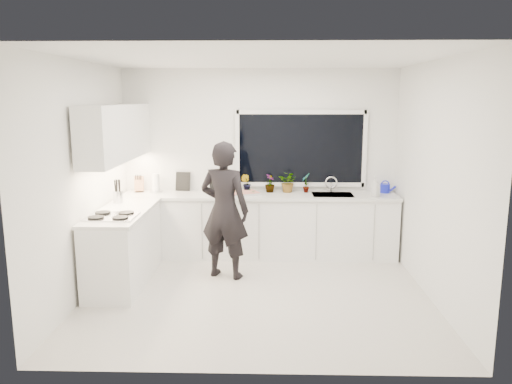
{
  "coord_description": "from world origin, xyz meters",
  "views": [
    {
      "loc": [
        0.14,
        -5.58,
        2.28
      ],
      "look_at": [
        -0.02,
        0.4,
        1.15
      ],
      "focal_mm": 35.0,
      "sensor_mm": 36.0,
      "label": 1
    }
  ],
  "objects": [
    {
      "name": "wall_left",
      "position": [
        -2.01,
        0.0,
        1.35
      ],
      "size": [
        0.02,
        3.5,
        2.7
      ],
      "primitive_type": "cube",
      "color": "white",
      "rests_on": "ground"
    },
    {
      "name": "countertop_left",
      "position": [
        -1.67,
        0.35,
        0.9
      ],
      "size": [
        0.62,
        1.6,
        0.04
      ],
      "primitive_type": "cube",
      "color": "silver",
      "rests_on": "base_cabinets_left"
    },
    {
      "name": "soap_bottles",
      "position": [
        1.62,
        1.3,
        1.05
      ],
      "size": [
        0.15,
        0.15,
        0.29
      ],
      "color": "#D8BF66",
      "rests_on": "countertop_back"
    },
    {
      "name": "wall_back",
      "position": [
        0.0,
        1.76,
        1.35
      ],
      "size": [
        4.0,
        0.02,
        2.7
      ],
      "primitive_type": "cube",
      "color": "white",
      "rests_on": "ground"
    },
    {
      "name": "stovetop",
      "position": [
        -1.69,
        -0.0,
        0.94
      ],
      "size": [
        0.56,
        0.48,
        0.03
      ],
      "primitive_type": "cube",
      "color": "black",
      "rests_on": "countertop_left"
    },
    {
      "name": "knife_block",
      "position": [
        -1.77,
        1.59,
        1.03
      ],
      "size": [
        0.14,
        0.12,
        0.22
      ],
      "primitive_type": "cube",
      "rotation": [
        0.0,
        0.0,
        0.15
      ],
      "color": "#9F6F4A",
      "rests_on": "countertop_back"
    },
    {
      "name": "upper_cabinets",
      "position": [
        -1.79,
        0.7,
        1.85
      ],
      "size": [
        0.34,
        2.1,
        0.7
      ],
      "primitive_type": "cube",
      "color": "white",
      "rests_on": "wall_left"
    },
    {
      "name": "countertop_back",
      "position": [
        0.0,
        1.44,
        0.9
      ],
      "size": [
        3.94,
        0.62,
        0.04
      ],
      "primitive_type": "cube",
      "color": "silver",
      "rests_on": "base_cabinets_back"
    },
    {
      "name": "picture_frame_small",
      "position": [
        -0.62,
        1.69,
        1.07
      ],
      "size": [
        0.25,
        0.05,
        0.3
      ],
      "primitive_type": "cube",
      "rotation": [
        0.0,
        0.0,
        0.1
      ],
      "color": "black",
      "rests_on": "countertop_back"
    },
    {
      "name": "pizza",
      "position": [
        -0.26,
        1.42,
        0.95
      ],
      "size": [
        0.54,
        0.48,
        0.01
      ],
      "primitive_type": "cube",
      "rotation": [
        0.0,
        0.0,
        0.43
      ],
      "color": "#A93016",
      "rests_on": "pizza_tray"
    },
    {
      "name": "base_cabinets_back",
      "position": [
        0.0,
        1.45,
        0.44
      ],
      "size": [
        3.92,
        0.58,
        0.88
      ],
      "primitive_type": "cube",
      "color": "white",
      "rests_on": "floor"
    },
    {
      "name": "faucet",
      "position": [
        1.05,
        1.65,
        1.03
      ],
      "size": [
        0.03,
        0.03,
        0.22
      ],
      "primitive_type": "cylinder",
      "color": "silver",
      "rests_on": "countertop_back"
    },
    {
      "name": "person",
      "position": [
        -0.43,
        0.57,
        0.88
      ],
      "size": [
        0.74,
        0.6,
        1.76
      ],
      "primitive_type": "imported",
      "rotation": [
        0.0,
        0.0,
        2.83
      ],
      "color": "black",
      "rests_on": "floor"
    },
    {
      "name": "herb_plants",
      "position": [
        0.33,
        1.61,
        1.06
      ],
      "size": [
        1.02,
        0.34,
        0.3
      ],
      "color": "#26662D",
      "rests_on": "countertop_back"
    },
    {
      "name": "base_cabinets_left",
      "position": [
        -1.67,
        0.35,
        0.44
      ],
      "size": [
        0.58,
        1.6,
        0.88
      ],
      "primitive_type": "cube",
      "color": "white",
      "rests_on": "floor"
    },
    {
      "name": "paper_towel_roll",
      "position": [
        -1.51,
        1.55,
        1.05
      ],
      "size": [
        0.13,
        0.13,
        0.26
      ],
      "primitive_type": "cylinder",
      "rotation": [
        0.0,
        0.0,
        0.21
      ],
      "color": "white",
      "rests_on": "countertop_back"
    },
    {
      "name": "window",
      "position": [
        0.6,
        1.73,
        1.55
      ],
      "size": [
        1.8,
        0.02,
        1.0
      ],
      "primitive_type": "cube",
      "color": "black",
      "rests_on": "wall_back"
    },
    {
      "name": "picture_frame_large",
      "position": [
        -1.14,
        1.69,
        1.06
      ],
      "size": [
        0.22,
        0.05,
        0.28
      ],
      "primitive_type": "cube",
      "rotation": [
        0.0,
        0.0,
        -0.16
      ],
      "color": "black",
      "rests_on": "countertop_back"
    },
    {
      "name": "watering_can",
      "position": [
        1.83,
        1.61,
        0.98
      ],
      "size": [
        0.14,
        0.14,
        0.13
      ],
      "primitive_type": "cylinder",
      "rotation": [
        0.0,
        0.0,
        -0.02
      ],
      "color": "#151DC6",
      "rests_on": "countertop_back"
    },
    {
      "name": "utensil_crock",
      "position": [
        -1.85,
        0.8,
        1.0
      ],
      "size": [
        0.16,
        0.16,
        0.16
      ],
      "primitive_type": "cylinder",
      "rotation": [
        0.0,
        0.0,
        0.23
      ],
      "color": "silver",
      "rests_on": "countertop_left"
    },
    {
      "name": "wall_right",
      "position": [
        2.01,
        0.0,
        1.35
      ],
      "size": [
        0.02,
        3.5,
        2.7
      ],
      "primitive_type": "cube",
      "color": "white",
      "rests_on": "ground"
    },
    {
      "name": "floor",
      "position": [
        0.0,
        0.0,
        -0.01
      ],
      "size": [
        4.0,
        3.5,
        0.02
      ],
      "primitive_type": "cube",
      "color": "beige",
      "rests_on": "ground"
    },
    {
      "name": "sink",
      "position": [
        1.05,
        1.45,
        0.87
      ],
      "size": [
        0.58,
        0.42,
        0.14
      ],
      "primitive_type": "cube",
      "color": "silver",
      "rests_on": "countertop_back"
    },
    {
      "name": "ceiling",
      "position": [
        0.0,
        0.0,
        2.71
      ],
      "size": [
        4.0,
        3.5,
        0.02
      ],
      "primitive_type": "cube",
      "color": "white",
      "rests_on": "wall_back"
    },
    {
      "name": "pizza_tray",
      "position": [
        -0.26,
        1.42,
        0.94
      ],
      "size": [
        0.6,
        0.53,
        0.03
      ],
      "primitive_type": "cube",
      "rotation": [
        0.0,
        0.0,
        0.43
      ],
      "color": "#B0B0B4",
      "rests_on": "countertop_back"
    }
  ]
}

